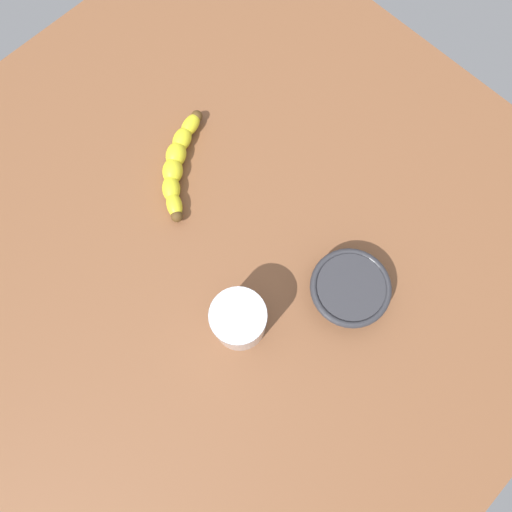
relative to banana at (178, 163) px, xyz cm
name	(u,v)px	position (x,y,z in cm)	size (l,w,h in cm)	color
wooden_tabletop	(224,244)	(-4.29, -16.34, -3.36)	(120.00, 120.00, 3.00)	brown
banana	(178,163)	(0.00, 0.00, 0.00)	(18.93, 14.96, 3.73)	yellow
smoothie_glass	(239,320)	(-12.63, -29.18, 3.15)	(8.89, 8.89, 10.04)	silver
ceramic_bowl	(349,289)	(4.27, -38.30, 1.08)	(13.58, 13.58, 4.92)	#2D2D33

